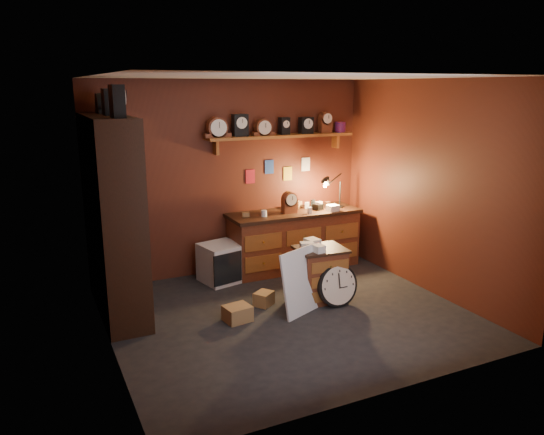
% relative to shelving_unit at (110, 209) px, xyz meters
% --- Properties ---
extents(floor, '(4.00, 4.00, 0.00)m').
position_rel_shelving_unit_xyz_m(floor, '(1.79, -0.98, -1.25)').
color(floor, black).
rests_on(floor, ground).
extents(room_shell, '(4.02, 3.62, 2.71)m').
position_rel_shelving_unit_xyz_m(room_shell, '(1.84, -0.87, 0.47)').
color(room_shell, '#552214').
rests_on(room_shell, ground).
extents(shelving_unit, '(0.47, 1.60, 2.58)m').
position_rel_shelving_unit_xyz_m(shelving_unit, '(0.00, 0.00, 0.00)').
color(shelving_unit, black).
rests_on(shelving_unit, ground).
extents(workbench, '(1.94, 0.66, 1.36)m').
position_rel_shelving_unit_xyz_m(workbench, '(2.63, 0.49, -0.78)').
color(workbench, brown).
rests_on(workbench, ground).
extents(low_cabinet, '(0.63, 0.54, 0.76)m').
position_rel_shelving_unit_xyz_m(low_cabinet, '(2.36, -0.72, -0.88)').
color(low_cabinet, brown).
rests_on(low_cabinet, ground).
extents(big_round_clock, '(0.53, 0.17, 0.53)m').
position_rel_shelving_unit_xyz_m(big_round_clock, '(2.45, -0.98, -0.99)').
color(big_round_clock, black).
rests_on(big_round_clock, ground).
extents(white_panel, '(0.61, 0.39, 0.78)m').
position_rel_shelving_unit_xyz_m(white_panel, '(1.94, -0.96, -1.25)').
color(white_panel, silver).
rests_on(white_panel, ground).
extents(mini_fridge, '(0.60, 0.62, 0.53)m').
position_rel_shelving_unit_xyz_m(mini_fridge, '(1.46, 0.41, -0.99)').
color(mini_fridge, silver).
rests_on(mini_fridge, ground).
extents(floor_box_a, '(0.32, 0.29, 0.18)m').
position_rel_shelving_unit_xyz_m(floor_box_a, '(1.19, -0.86, -1.16)').
color(floor_box_a, olive).
rests_on(floor_box_a, ground).
extents(floor_box_b, '(0.26, 0.29, 0.12)m').
position_rel_shelving_unit_xyz_m(floor_box_b, '(0.14, -0.47, -1.19)').
color(floor_box_b, white).
rests_on(floor_box_b, ground).
extents(floor_box_c, '(0.29, 0.28, 0.17)m').
position_rel_shelving_unit_xyz_m(floor_box_c, '(1.65, -0.58, -1.17)').
color(floor_box_c, olive).
rests_on(floor_box_c, ground).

